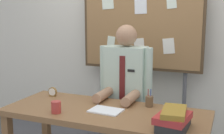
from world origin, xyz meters
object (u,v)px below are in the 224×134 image
object	(u,v)px
open_notebook	(106,111)
desk_clock	(53,92)
person	(126,101)
book_stack	(173,119)
bulletin_board	(141,25)
pen_holder	(149,101)
desk	(105,120)
coffee_mug	(56,107)

from	to	relation	value
open_notebook	desk_clock	xyz separation A→B (m)	(-0.68, 0.22, 0.03)
person	book_stack	world-z (taller)	person
bulletin_board	pen_holder	world-z (taller)	bulletin_board
bulletin_board	pen_holder	distance (m)	1.05
desk_clock	person	bearing A→B (deg)	26.24
person	desk_clock	world-z (taller)	person
open_notebook	bulletin_board	bearing A→B (deg)	91.01
desk	desk_clock	world-z (taller)	desk_clock
desk	bulletin_board	distance (m)	1.28
pen_holder	bulletin_board	bearing A→B (deg)	112.69
coffee_mug	person	bearing A→B (deg)	64.67
coffee_mug	pen_holder	distance (m)	0.82
person	pen_holder	size ratio (longest dim) A/B	9.01
desk	open_notebook	bearing A→B (deg)	-47.73
desk	coffee_mug	bearing A→B (deg)	-148.47
open_notebook	desk_clock	bearing A→B (deg)	161.98
open_notebook	pen_holder	bearing A→B (deg)	41.13
bulletin_board	pen_holder	size ratio (longest dim) A/B	12.29
person	bulletin_board	bearing A→B (deg)	90.01
bulletin_board	coffee_mug	distance (m)	1.43
open_notebook	coffee_mug	xyz separation A→B (m)	(-0.37, -0.19, 0.04)
bulletin_board	coffee_mug	size ratio (longest dim) A/B	19.69
desk_clock	pen_holder	world-z (taller)	pen_holder
desk_clock	bulletin_board	bearing A→B (deg)	51.29
person	pen_holder	world-z (taller)	person
desk	bulletin_board	xyz separation A→B (m)	(-0.00, 1.02, 0.77)
coffee_mug	open_notebook	bearing A→B (deg)	27.86
open_notebook	desk_clock	size ratio (longest dim) A/B	2.92
book_stack	pen_holder	xyz separation A→B (m)	(-0.30, 0.44, -0.02)
open_notebook	coffee_mug	distance (m)	0.42
book_stack	bulletin_board	bearing A→B (deg)	117.13
open_notebook	desk_clock	world-z (taller)	desk_clock
book_stack	open_notebook	xyz separation A→B (m)	(-0.60, 0.17, -0.07)
desk	desk_clock	bearing A→B (deg)	163.10
person	coffee_mug	xyz separation A→B (m)	(-0.35, -0.74, 0.11)
person	open_notebook	size ratio (longest dim) A/B	5.37
bulletin_board	desk_clock	xyz separation A→B (m)	(-0.66, -0.82, -0.64)
book_stack	coffee_mug	xyz separation A→B (m)	(-0.97, -0.02, -0.02)
bulletin_board	desk_clock	bearing A→B (deg)	-128.71
desk_clock	pen_holder	xyz separation A→B (m)	(0.98, 0.05, 0.01)
person	desk	bearing A→B (deg)	-90.00
coffee_mug	pen_holder	bearing A→B (deg)	34.41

